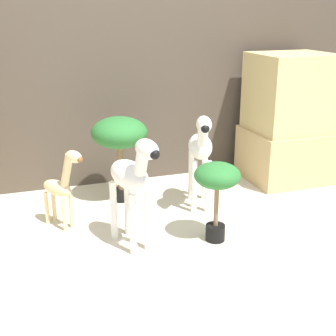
# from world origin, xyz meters

# --- Properties ---
(ground_plane) EXTENTS (14.00, 14.00, 0.00)m
(ground_plane) POSITION_xyz_m (0.00, 0.00, 0.00)
(ground_plane) COLOR beige
(wall_back) EXTENTS (6.40, 0.08, 2.20)m
(wall_back) POSITION_xyz_m (0.00, 1.58, 1.10)
(wall_back) COLOR #473D33
(wall_back) RESTS_ON ground_plane
(rock_pillar_right) EXTENTS (0.66, 0.59, 1.05)m
(rock_pillar_right) POSITION_xyz_m (1.39, 1.16, 0.51)
(rock_pillar_right) COLOR tan
(rock_pillar_right) RESTS_ON ground_plane
(zebra_right) EXTENTS (0.27, 0.49, 0.72)m
(zebra_right) POSITION_xyz_m (0.47, 0.81, 0.45)
(zebra_right) COLOR white
(zebra_right) RESTS_ON ground_plane
(zebra_left) EXTENTS (0.25, 0.49, 0.72)m
(zebra_left) POSITION_xyz_m (-0.14, 0.39, 0.45)
(zebra_left) COLOR white
(zebra_left) RESTS_ON ground_plane
(giraffe_figurine) EXTENTS (0.28, 0.36, 0.56)m
(giraffe_figurine) POSITION_xyz_m (-0.52, 0.80, 0.31)
(giraffe_figurine) COLOR beige
(giraffe_figurine) RESTS_ON ground_plane
(potted_palm_front) EXTENTS (0.28, 0.28, 0.51)m
(potted_palm_front) POSITION_xyz_m (0.36, 0.30, 0.39)
(potted_palm_front) COLOR black
(potted_palm_front) RESTS_ON ground_plane
(potted_palm_back) EXTENTS (0.41, 0.41, 0.65)m
(potted_palm_back) POSITION_xyz_m (-0.05, 1.12, 0.51)
(potted_palm_back) COLOR black
(potted_palm_back) RESTS_ON ground_plane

